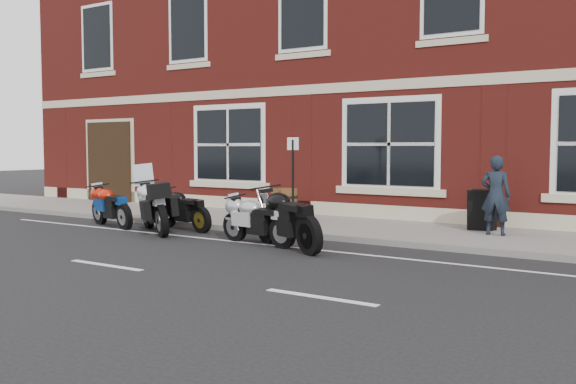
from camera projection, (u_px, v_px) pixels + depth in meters
name	position (u px, v px, depth m)	size (l,w,h in m)	color
ground	(224.00, 242.00, 12.79)	(80.00, 80.00, 0.00)	black
sidewalk	(304.00, 224.00, 15.28)	(30.00, 3.00, 0.12)	slate
kerb	(266.00, 232.00, 13.96)	(30.00, 0.16, 0.12)	slate
pub_building	(425.00, 22.00, 21.10)	(24.00, 12.00, 12.00)	maroon
moto_touring_silver	(155.00, 205.00, 14.28)	(2.00, 1.40, 1.52)	black
moto_sport_red	(112.00, 205.00, 15.24)	(1.96, 0.72, 0.91)	black
moto_sport_black	(183.00, 208.00, 14.66)	(1.92, 0.52, 0.87)	black
moto_sport_silver	(257.00, 219.00, 12.47)	(1.91, 0.46, 0.86)	black
moto_naked_black	(287.00, 216.00, 11.97)	(2.14, 1.20, 1.05)	black
pedestrian_left	(496.00, 195.00, 12.91)	(0.59, 0.39, 1.61)	black
a_board_sign	(482.00, 210.00, 13.63)	(0.53, 0.35, 0.89)	black
barrel_planter	(284.00, 204.00, 15.80)	(0.68, 0.68, 0.76)	#542616
parking_sign	(293.00, 175.00, 14.42)	(0.28, 0.05, 2.00)	black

